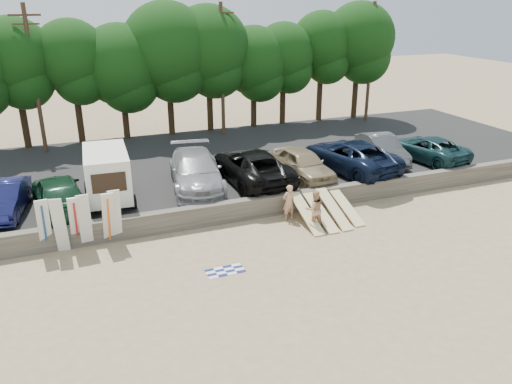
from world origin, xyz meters
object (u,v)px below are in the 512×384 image
car_0 (5,199)px  car_4 (303,164)px  car_2 (196,171)px  car_7 (427,148)px  car_5 (350,155)px  beachgoer_a (289,202)px  box_trailer (107,173)px  car_3 (252,166)px  car_1 (58,193)px  beachgoer_b (314,209)px  cooler (309,214)px  car_6 (382,149)px

car_0 → car_4: (14.76, -0.59, 0.08)m
car_0 → car_2: size_ratio=0.72×
car_7 → car_4: bearing=-7.7°
car_2 → car_5: 8.87m
car_0 → beachgoer_a: (12.43, -3.84, -0.56)m
car_7 → beachgoer_a: car_7 is taller
box_trailer → car_2: size_ratio=0.66×
car_3 → car_4: 2.80m
car_1 → beachgoer_b: size_ratio=2.86×
beachgoer_a → cooler: 1.26m
car_0 → beachgoer_b: bearing=-12.9°
car_0 → car_7: size_ratio=0.84×
car_4 → car_2: bearing=168.7°
car_2 → car_4: car_2 is taller
car_3 → car_7: car_3 is taller
box_trailer → car_0: (-4.56, 0.10, -0.68)m
box_trailer → beachgoer_b: size_ratio=2.24×
car_0 → car_3: size_ratio=0.71×
car_3 → cooler: bearing=108.6°
car_3 → cooler: (1.44, -3.99, -1.41)m
car_6 → car_7: (2.73, -0.73, -0.06)m
car_2 → car_7: size_ratio=1.17×
car_7 → beachgoer_b: bearing=15.8°
cooler → car_7: bearing=7.8°
box_trailer → beachgoer_b: 10.00m
car_6 → beachgoer_a: size_ratio=2.74×
box_trailer → cooler: size_ratio=10.72×
cooler → beachgoer_b: bearing=-118.5°
beachgoer_b → box_trailer: bearing=-24.6°
car_1 → car_6: 18.25m
car_0 → car_5: size_ratio=0.70×
car_4 → car_6: 5.84m
car_7 → car_6: bearing=-24.3°
box_trailer → car_0: bearing=-178.4°
car_4 → beachgoer_b: size_ratio=2.63×
car_3 → beachgoer_b: size_ratio=3.45×
box_trailer → car_3: (7.46, 0.08, -0.54)m
box_trailer → car_2: bearing=6.7°
cooler → car_3: bearing=96.9°
car_1 → car_2: 6.74m
beachgoer_b → car_7: bearing=-149.2°
car_2 → car_5: car_2 is taller
car_0 → cooler: size_ratio=11.74×
car_2 → car_6: 11.52m
car_3 → car_5: (5.83, -0.32, 0.01)m
box_trailer → beachgoer_a: (7.87, -3.74, -1.24)m
car_5 → car_6: car_5 is taller
box_trailer → car_2: (4.43, 0.30, -0.51)m
car_2 → car_5: bearing=5.1°
box_trailer → car_4: box_trailer is taller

